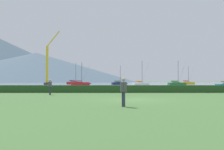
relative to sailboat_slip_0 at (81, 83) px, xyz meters
name	(u,v)px	position (x,y,z in m)	size (l,w,h in m)	color
ground_plane	(136,100)	(13.13, -63.31, -0.61)	(1000.00, 1000.00, 0.00)	#477038
harbor_water	(115,83)	(13.13, 73.69, -0.61)	(320.00, 246.00, 0.00)	#8499A8
hedge_line	(127,89)	(13.13, -52.31, -0.15)	(80.00, 1.20, 0.93)	#284C23
sailboat_slip_0	(81,83)	(0.00, 0.00, 0.00)	(7.64, 3.55, 8.15)	red
sailboat_slip_1	(178,84)	(33.38, -4.75, -0.05)	(6.88, 2.76, 8.42)	#236B38
sailboat_slip_3	(189,83)	(45.30, 20.21, -0.02)	(7.33, 3.75, 8.21)	gold
sailboat_slip_4	(142,84)	(21.64, -1.49, -0.07)	(6.62, 3.48, 8.48)	white
sailboat_slip_7	(120,83)	(14.34, 10.52, -0.05)	(7.01, 3.56, 7.79)	navy
sailboat_slip_8	(76,83)	(-6.36, 25.95, 0.07)	(8.35, 2.89, 10.14)	red
person_seated_viewer	(124,90)	(12.01, -68.12, 0.36)	(0.36, 0.55, 1.65)	#2D3347
person_standing_walker	(51,86)	(4.85, -57.24, 0.36)	(0.36, 0.57, 1.65)	#2D3347
dock_crane	(48,67)	(-14.31, 8.60, 6.40)	(5.98, 2.00, 21.53)	#333338
distant_hill_west_ridge	(0,60)	(-190.31, 318.48, 38.30)	(338.23, 338.23, 77.83)	#425666
distant_hill_east_ridge	(37,67)	(-95.56, 235.51, 20.08)	(284.24, 284.24, 41.39)	#4C6070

